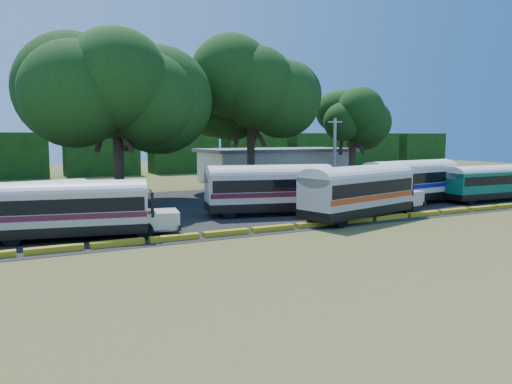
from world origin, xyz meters
name	(u,v)px	position (x,y,z in m)	size (l,w,h in m)	color
ground	(258,236)	(0.00, 0.00, 0.00)	(160.00, 160.00, 0.00)	#404C19
asphalt_strip	(199,207)	(1.00, 12.00, 0.01)	(64.00, 24.00, 0.02)	black
curb	(250,231)	(0.00, 1.00, 0.15)	(53.70, 0.45, 0.30)	gold
terminal_building	(276,164)	(18.00, 30.00, 2.03)	(19.00, 9.00, 4.00)	silver
treeline_backdrop	(102,154)	(0.00, 48.00, 3.00)	(130.00, 4.00, 6.00)	black
bus_red	(18,206)	(-11.88, 5.47, 1.78)	(9.68, 3.70, 3.10)	black
bus_cream_west	(75,206)	(-9.14, 3.71, 1.81)	(9.99, 4.23, 3.19)	black
bus_cream_east	(272,187)	(4.40, 6.37, 2.01)	(11.11, 5.03, 3.55)	black
bus_white_red	(360,189)	(8.69, 1.97, 2.04)	(11.31, 5.39, 3.61)	black
bus_white_blue	(412,179)	(17.31, 6.07, 2.03)	(11.19, 4.06, 3.60)	black
bus_teal	(486,181)	(24.02, 4.30, 1.77)	(9.42, 2.52, 3.08)	black
tree_west	(116,84)	(-4.13, 16.53, 9.68)	(12.02, 12.02, 14.12)	#322719
tree_center	(251,90)	(9.99, 20.98, 10.09)	(10.53, 10.53, 13.99)	#322719
tree_east	(353,116)	(23.84, 22.33, 7.81)	(7.18, 7.18, 10.53)	#322719
utility_pole	(334,155)	(15.81, 14.74, 3.74)	(1.60, 0.30, 7.25)	gray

